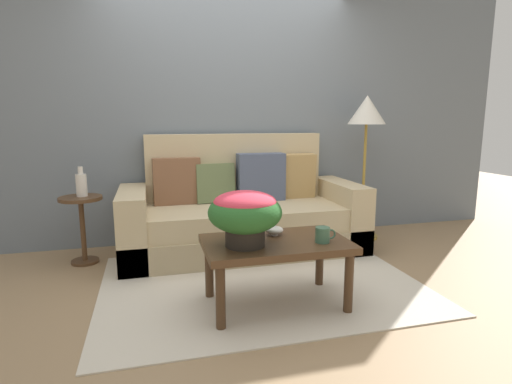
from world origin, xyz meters
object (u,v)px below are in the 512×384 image
Objects in this scene: couch at (242,215)px; coffee_table at (276,250)px; side_table at (82,218)px; snack_bowl at (275,230)px; table_vase at (81,184)px; floor_lamp at (366,121)px; coffee_mug at (323,235)px; potted_plant at (245,212)px.

couch is 2.33× the size of coffee_table.
snack_bowl is at bearing -37.79° from side_table.
couch reaches higher than table_vase.
floor_lamp is at bearing 1.52° from table_vase.
couch is 1.44m from side_table.
couch is at bearing 87.80° from coffee_table.
coffee_table is 1.85m from side_table.
floor_lamp reaches higher than snack_bowl.
side_table reaches higher than coffee_table.
couch reaches higher than side_table.
coffee_mug is at bearing -39.25° from table_vase.
floor_lamp is at bearing 52.43° from coffee_mug.
floor_lamp reaches higher than side_table.
floor_lamp is 1.95m from snack_bowl.
coffee_table is at bearing -102.39° from snack_bowl.
couch is 15.88× the size of coffee_mug.
side_table is 1.27× the size of potted_plant.
potted_plant is 0.37m from snack_bowl.
coffee_table is at bearing -92.20° from couch.
couch is 1.47m from table_vase.
coffee_table is 6.80× the size of coffee_mug.
coffee_table is 7.91× the size of snack_bowl.
side_table is (-1.39, 1.23, 0.02)m from coffee_table.
potted_plant is 3.86× the size of snack_bowl.
coffee_mug is at bearing -80.17° from couch.
table_vase reaches higher than potted_plant.
table_vase is at bearing 137.97° from coffee_table.
side_table is 2.30× the size of table_vase.
snack_bowl is (1.42, -1.10, 0.08)m from side_table.
table_vase is (-2.76, -0.07, -0.54)m from floor_lamp.
coffee_mug is at bearing -38.75° from side_table.
floor_lamp reaches higher than coffee_mug.
coffee_table is 0.33m from coffee_mug.
coffee_mug is (0.24, -1.36, 0.16)m from couch.
potted_plant is 3.32× the size of coffee_mug.
snack_bowl reaches higher than coffee_table.
coffee_table is at bearing -136.49° from floor_lamp.
snack_bowl is 0.47× the size of table_vase.
floor_lamp is at bearing 43.51° from coffee_table.
side_table is 1.80m from snack_bowl.
side_table is 0.40× the size of floor_lamp.
couch is 1.61m from floor_lamp.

